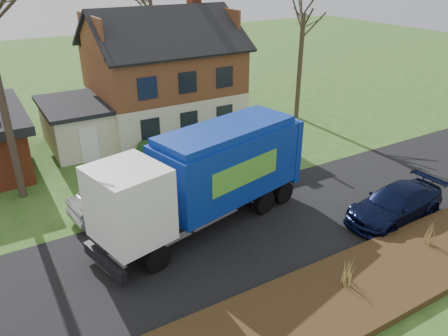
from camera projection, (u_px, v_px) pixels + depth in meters
ground at (253, 228)px, 19.29m from camera, size 120.00×120.00×0.00m
road at (253, 228)px, 19.29m from camera, size 80.00×7.00×0.02m
mulch_verge at (339, 297)px, 15.11m from camera, size 80.00×3.50×0.30m
main_house at (156, 71)px, 29.04m from camera, size 12.95×8.95×9.26m
garbage_truck at (209, 173)px, 18.65m from camera, size 10.44×4.92×4.33m
silver_sedan at (124, 197)px, 20.16m from camera, size 5.05×2.38×1.60m
navy_wagon at (395, 204)px, 19.72m from camera, size 5.30×2.43×1.50m
grass_clump_mid at (349, 271)px, 15.32m from camera, size 0.38×0.31×1.06m
grass_clump_east at (431, 234)px, 17.49m from camera, size 0.38×0.32×0.96m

